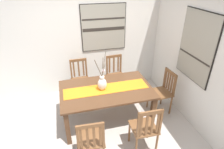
# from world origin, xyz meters

# --- Properties ---
(ground_plane) EXTENTS (6.40, 6.40, 0.03)m
(ground_plane) POSITION_xyz_m (0.00, 0.00, -0.01)
(ground_plane) COLOR #B2A89E
(wall_back) EXTENTS (6.40, 0.12, 2.70)m
(wall_back) POSITION_xyz_m (0.00, 1.86, 1.35)
(wall_back) COLOR silver
(wall_back) RESTS_ON ground_plane
(wall_side) EXTENTS (0.12, 6.40, 2.70)m
(wall_side) POSITION_xyz_m (1.86, 0.00, 1.35)
(wall_side) COLOR silver
(wall_side) RESTS_ON ground_plane
(dining_table) EXTENTS (1.77, 1.09, 0.75)m
(dining_table) POSITION_xyz_m (0.17, 0.50, 0.65)
(dining_table) COLOR #51331E
(dining_table) RESTS_ON ground_plane
(table_runner) EXTENTS (1.63, 0.36, 0.01)m
(table_runner) POSITION_xyz_m (0.17, 0.50, 0.75)
(table_runner) COLOR orange
(table_runner) RESTS_ON dining_table
(centerpiece_vase) EXTENTS (0.22, 0.18, 0.76)m
(centerpiece_vase) POSITION_xyz_m (0.09, 0.49, 0.90)
(centerpiece_vase) COLOR silver
(centerpiece_vase) RESTS_ON dining_table
(chair_0) EXTENTS (0.45, 0.45, 0.96)m
(chair_0) POSITION_xyz_m (1.41, 0.48, 0.51)
(chair_0) COLOR brown
(chair_0) RESTS_ON ground_plane
(chair_1) EXTENTS (0.45, 0.45, 0.97)m
(chair_1) POSITION_xyz_m (0.63, 1.44, 0.50)
(chair_1) COLOR brown
(chair_1) RESTS_ON ground_plane
(chair_2) EXTENTS (0.43, 0.43, 0.96)m
(chair_2) POSITION_xyz_m (0.59, -0.44, 0.50)
(chair_2) COLOR brown
(chair_2) RESTS_ON ground_plane
(chair_3) EXTENTS (0.43, 0.43, 0.96)m
(chair_3) POSITION_xyz_m (-0.25, 1.45, 0.50)
(chair_3) COLOR brown
(chair_3) RESTS_ON ground_plane
(chair_4) EXTENTS (0.44, 0.44, 0.94)m
(chair_4) POSITION_xyz_m (-0.31, -0.45, 0.50)
(chair_4) COLOR brown
(chair_4) RESTS_ON ground_plane
(painting_on_back_wall) EXTENTS (1.06, 0.05, 1.08)m
(painting_on_back_wall) POSITION_xyz_m (0.43, 1.79, 1.59)
(painting_on_back_wall) COLOR black
(painting_on_side_wall) EXTENTS (0.05, 0.93, 1.29)m
(painting_on_side_wall) POSITION_xyz_m (1.79, 0.23, 1.55)
(painting_on_side_wall) COLOR black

